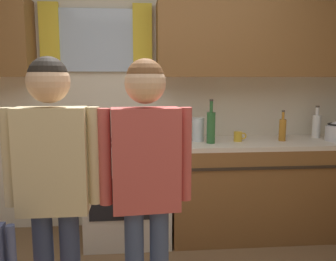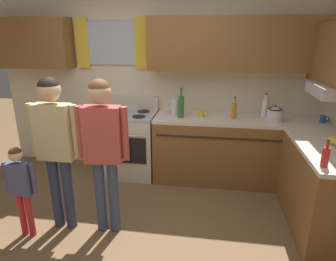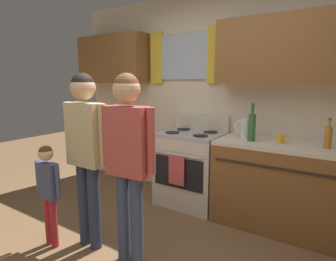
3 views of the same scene
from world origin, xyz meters
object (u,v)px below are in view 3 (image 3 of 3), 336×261
at_px(stove_oven, 191,167).
at_px(adult_in_plaid, 128,148).
at_px(bottle_oil_amber, 328,137).
at_px(mug_mustard_yellow, 281,138).
at_px(adult_holding_child, 86,141).
at_px(bottle_wine_green, 252,127).
at_px(small_child, 48,184).
at_px(water_pitcher, 245,128).

xyz_separation_m(stove_oven, adult_in_plaid, (0.14, -1.32, 0.53)).
relative_size(bottle_oil_amber, adult_in_plaid, 0.18).
distance_m(bottle_oil_amber, mug_mustard_yellow, 0.42).
bearing_deg(adult_in_plaid, adult_holding_child, -179.10).
bearing_deg(adult_in_plaid, bottle_wine_green, 63.74).
xyz_separation_m(stove_oven, mug_mustard_yellow, (1.02, -0.01, 0.48)).
height_order(bottle_oil_amber, mug_mustard_yellow, bottle_oil_amber).
height_order(stove_oven, bottle_wine_green, bottle_wine_green).
xyz_separation_m(stove_oven, small_child, (-0.65, -1.52, 0.13)).
height_order(bottle_wine_green, adult_in_plaid, adult_in_plaid).
relative_size(adult_in_plaid, small_child, 1.64).
bearing_deg(small_child, mug_mustard_yellow, 42.24).
height_order(bottle_wine_green, small_child, bottle_wine_green).
bearing_deg(bottle_oil_amber, adult_holding_child, -143.72).
relative_size(stove_oven, bottle_oil_amber, 3.85).
relative_size(adult_holding_child, adult_in_plaid, 1.01).
xyz_separation_m(bottle_oil_amber, adult_in_plaid, (-1.30, -1.30, -0.02)).
xyz_separation_m(bottle_oil_amber, adult_holding_child, (-1.78, -1.31, -0.01)).
bearing_deg(small_child, adult_holding_child, 33.25).
xyz_separation_m(bottle_wine_green, water_pitcher, (-0.10, 0.12, -0.04)).
height_order(bottle_wine_green, mug_mustard_yellow, bottle_wine_green).
relative_size(water_pitcher, adult_holding_child, 0.14).
distance_m(bottle_oil_amber, water_pitcher, 0.79).
bearing_deg(adult_in_plaid, stove_oven, 95.92).
bearing_deg(adult_holding_child, small_child, -146.75).
height_order(bottle_oil_amber, water_pitcher, bottle_oil_amber).
xyz_separation_m(mug_mustard_yellow, adult_holding_child, (-1.36, -1.31, 0.05)).
bearing_deg(adult_holding_child, water_pitcher, 53.98).
bearing_deg(mug_mustard_yellow, small_child, -137.76).
bearing_deg(adult_holding_child, stove_oven, 75.45).
bearing_deg(bottle_oil_amber, stove_oven, 179.14).
distance_m(water_pitcher, adult_holding_child, 1.68).
relative_size(water_pitcher, adult_in_plaid, 0.14).
bearing_deg(bottle_wine_green, adult_in_plaid, -116.26).
xyz_separation_m(adult_holding_child, adult_in_plaid, (0.48, 0.01, -0.01)).
height_order(stove_oven, small_child, stove_oven).
relative_size(mug_mustard_yellow, adult_in_plaid, 0.08).
bearing_deg(water_pitcher, bottle_wine_green, -49.41).
bearing_deg(bottle_oil_amber, water_pitcher, 176.03).
xyz_separation_m(mug_mustard_yellow, adult_in_plaid, (-0.88, -1.31, 0.05)).
distance_m(adult_in_plaid, small_child, 0.90).
xyz_separation_m(bottle_wine_green, small_child, (-1.39, -1.44, -0.45)).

